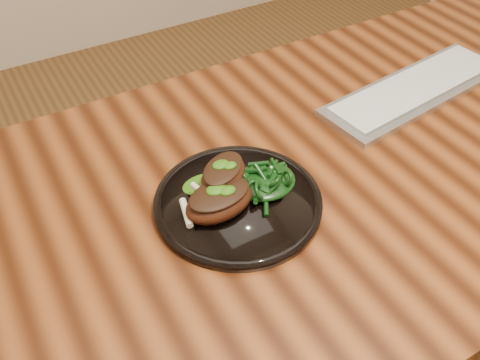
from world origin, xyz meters
The scene contains 7 objects.
desk centered at (0.00, 0.00, 0.67)m, with size 1.60×0.80×0.75m.
plate centered at (-0.20, -0.01, 0.76)m, with size 0.28×0.28×0.02m.
lamb_chop_front centered at (-0.24, -0.02, 0.79)m, with size 0.13×0.09×0.05m.
lamb_chop_back centered at (-0.21, 0.01, 0.81)m, with size 0.12×0.11×0.04m.
herb_smear centered at (-0.24, 0.05, 0.77)m, with size 0.07×0.05×0.00m, color #1B4B08.
greens_heap centered at (-0.15, -0.01, 0.78)m, with size 0.11×0.10×0.04m.
keyboard centered at (0.29, 0.09, 0.76)m, with size 0.46×0.19×0.02m.
Camera 1 is at (-0.51, -0.55, 1.39)m, focal length 40.00 mm.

